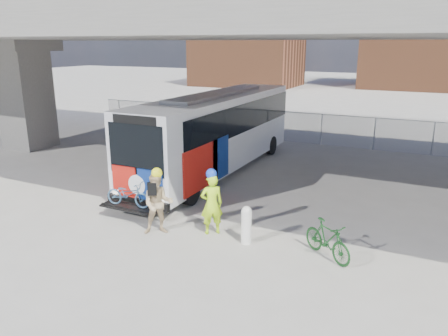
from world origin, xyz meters
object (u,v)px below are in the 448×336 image
Objects in this scene: cyclist_hivis at (212,203)px; bike_parked at (327,240)px; cyclist_tan at (158,203)px; bus at (217,127)px; bollard at (246,224)px.

bike_parked is (3.66, -0.04, -0.48)m from cyclist_hivis.
cyclist_tan is at bearing -14.41° from cyclist_hivis.
cyclist_hivis is 0.99× the size of cyclist_tan.
cyclist_tan is at bearing -77.60° from bus.
bollard is 0.55× the size of cyclist_tan.
cyclist_tan reaches higher than bike_parked.
bus reaches higher than bike_parked.
bollard is at bearing 128.40° from bike_parked.
cyclist_hivis is at bearing -8.19° from cyclist_tan.
bike_parked is at bearing 138.72° from cyclist_hivis.
cyclist_hivis is at bearing 171.75° from bollard.
bus is at bearing 123.57° from bollard.
bike_parked is (6.72, -6.37, -1.56)m from bus.
bus reaches higher than bollard.
bike_parked is at bearing -43.48° from bus.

